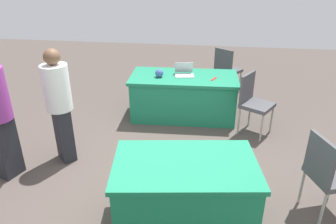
% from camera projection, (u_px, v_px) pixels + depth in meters
% --- Properties ---
extents(ground_plane, '(14.40, 14.40, 0.00)m').
position_uv_depth(ground_plane, '(164.00, 182.00, 4.06)').
color(ground_plane, '#4C423D').
extents(table_foreground, '(1.86, 0.98, 0.75)m').
position_uv_depth(table_foreground, '(184.00, 96.00, 5.63)').
color(table_foreground, '#1E7A56').
rests_on(table_foreground, ground).
extents(table_mid_right, '(1.54, 1.07, 0.75)m').
position_uv_depth(table_mid_right, '(185.00, 193.00, 3.30)').
color(table_mid_right, '#1E7A56').
rests_on(table_mid_right, ground).
extents(chair_near_front, '(0.62, 0.62, 0.96)m').
position_uv_depth(chair_near_front, '(226.00, 68.00, 6.51)').
color(chair_near_front, '#9E9993').
rests_on(chair_near_front, ground).
extents(chair_tucked_left, '(0.56, 0.56, 0.96)m').
position_uv_depth(chair_tucked_left, '(328.00, 172.00, 3.33)').
color(chair_tucked_left, '#9E9993').
rests_on(chair_tucked_left, ground).
extents(chair_tucked_right, '(0.60, 0.60, 0.97)m').
position_uv_depth(chair_tucked_right, '(253.00, 100.00, 5.00)').
color(chair_tucked_right, '#9E9993').
rests_on(chair_tucked_right, ground).
extents(person_presenter, '(0.48, 0.48, 1.58)m').
position_uv_depth(person_presenter, '(59.00, 102.00, 4.17)').
color(person_presenter, '#26262D').
rests_on(person_presenter, ground).
extents(laptop_silver, '(0.36, 0.34, 0.21)m').
position_uv_depth(laptop_silver, '(184.00, 73.00, 5.49)').
color(laptop_silver, silver).
rests_on(laptop_silver, table_foreground).
extents(yarn_ball, '(0.14, 0.14, 0.14)m').
position_uv_depth(yarn_ball, '(159.00, 73.00, 5.40)').
color(yarn_ball, '#3F5999').
rests_on(yarn_ball, table_foreground).
extents(scissors_red, '(0.11, 0.18, 0.01)m').
position_uv_depth(scissors_red, '(214.00, 79.00, 5.33)').
color(scissors_red, red).
rests_on(scissors_red, table_foreground).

